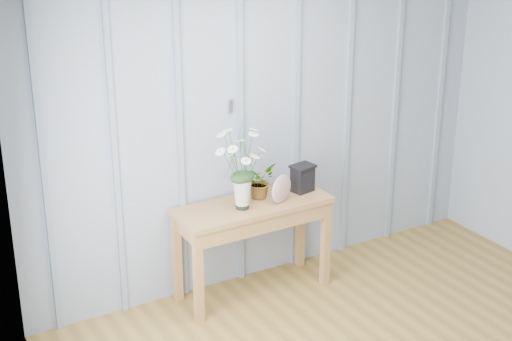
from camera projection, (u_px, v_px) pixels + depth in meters
room_shell at (383, 66)px, 4.69m from camera, size 4.00×4.50×2.50m
sideboard at (253, 217)px, 5.91m from camera, size 1.20×0.45×0.75m
daisy_vase at (242, 158)px, 5.64m from camera, size 0.45×0.34×0.64m
spider_plant at (259, 181)px, 5.93m from camera, size 0.31×0.29×0.27m
felt_disc_vessel at (281, 189)px, 5.85m from camera, size 0.23×0.13×0.22m
carved_box at (303, 178)px, 6.05m from camera, size 0.20×0.17×0.22m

